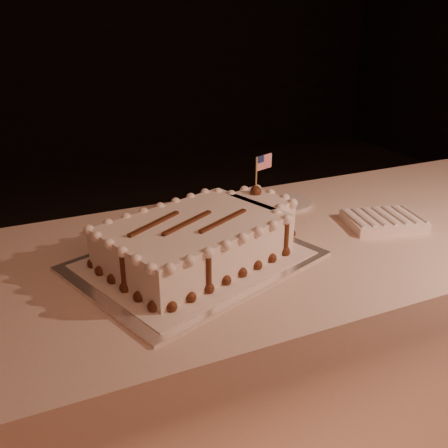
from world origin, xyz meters
name	(u,v)px	position (x,y,z in m)	size (l,w,h in m)	color
banquet_table	(253,357)	(0.00, 0.60, 0.38)	(2.40, 0.80, 0.75)	beige
cake_board	(195,261)	(-0.19, 0.57, 0.75)	(0.56, 0.42, 0.01)	white
doily	(195,259)	(-0.19, 0.57, 0.76)	(0.50, 0.38, 0.00)	silver
sheet_cake	(203,237)	(-0.16, 0.58, 0.81)	(0.56, 0.41, 0.21)	white
napkin_stack	(383,221)	(0.40, 0.56, 0.77)	(0.24, 0.20, 0.03)	white
side_plate	(288,203)	(0.23, 0.82, 0.76)	(0.15, 0.15, 0.01)	silver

